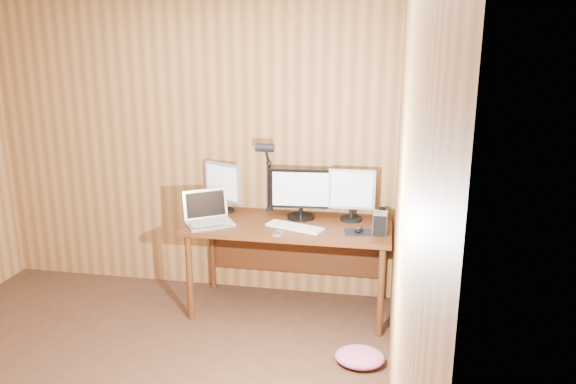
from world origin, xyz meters
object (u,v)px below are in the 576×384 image
(monitor_center, at_px, (301,193))
(monitor_right, at_px, (352,193))
(monitor_left, at_px, (223,186))
(hard_drive, at_px, (380,223))
(phone, at_px, (278,234))
(laptop, at_px, (208,215))
(speaker, at_px, (382,214))
(mouse, at_px, (358,229))
(desk, at_px, (291,235))
(desk_lamp, at_px, (267,167))
(keyboard, at_px, (295,227))

(monitor_center, relative_size, monitor_right, 1.24)
(monitor_center, xyz_separation_m, monitor_right, (0.41, 0.01, 0.01))
(monitor_left, bearing_deg, hard_drive, 12.02)
(monitor_left, distance_m, phone, 0.77)
(monitor_center, relative_size, phone, 4.70)
(laptop, distance_m, speaker, 1.38)
(monitor_right, bearing_deg, monitor_left, 175.08)
(hard_drive, height_order, speaker, hard_drive)
(mouse, xyz_separation_m, hard_drive, (0.16, 0.01, 0.06))
(speaker, bearing_deg, phone, -148.90)
(monitor_left, bearing_deg, desk, 12.97)
(hard_drive, height_order, desk_lamp, desk_lamp)
(monitor_center, relative_size, speaker, 4.44)
(laptop, distance_m, phone, 0.62)
(monitor_center, relative_size, mouse, 4.67)
(desk, height_order, speaker, speaker)
(monitor_left, distance_m, laptop, 0.35)
(speaker, bearing_deg, monitor_center, -177.74)
(mouse, height_order, hard_drive, hard_drive)
(mouse, bearing_deg, monitor_right, 87.48)
(keyboard, height_order, speaker, speaker)
(monitor_center, bearing_deg, speaker, -2.28)
(hard_drive, relative_size, speaker, 1.37)
(desk, distance_m, monitor_left, 0.70)
(desk, bearing_deg, monitor_left, 167.33)
(desk, relative_size, monitor_left, 3.85)
(keyboard, height_order, phone, keyboard)
(monitor_right, relative_size, laptop, 0.94)
(desk, relative_size, phone, 14.51)
(desk, xyz_separation_m, monitor_right, (0.47, 0.09, 0.35))
(monitor_left, relative_size, laptop, 0.93)
(monitor_center, relative_size, desk_lamp, 0.81)
(monitor_right, xyz_separation_m, desk_lamp, (-0.70, 0.06, 0.17))
(monitor_right, bearing_deg, monitor_center, 178.99)
(desk, xyz_separation_m, monitor_left, (-0.60, 0.13, 0.34))
(monitor_center, height_order, laptop, monitor_center)
(laptop, relative_size, phone, 4.04)
(phone, bearing_deg, monitor_right, 49.12)
(mouse, bearing_deg, laptop, 162.15)
(monitor_center, bearing_deg, monitor_right, -2.77)
(laptop, distance_m, hard_drive, 1.34)
(desk, height_order, hard_drive, hard_drive)
(hard_drive, distance_m, phone, 0.76)
(laptop, bearing_deg, monitor_left, 50.46)
(keyboard, bearing_deg, speaker, 42.50)
(monitor_left, bearing_deg, phone, -14.72)
(monitor_left, bearing_deg, keyboard, 0.27)
(mouse, relative_size, speaker, 0.95)
(monitor_left, relative_size, desk_lamp, 0.65)
(laptop, relative_size, desk_lamp, 0.69)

